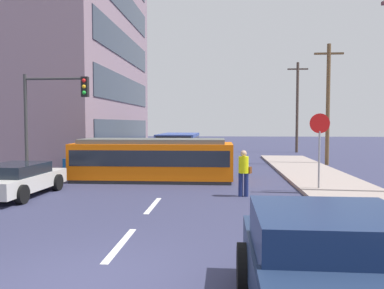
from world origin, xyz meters
The scene contains 17 objects.
ground_plane centered at (0.00, 10.00, 0.00)m, with size 120.00×120.00×0.00m, color #333451.
sidewalk_curb_right centered at (6.80, 6.00, 0.07)m, with size 3.20×36.00×0.14m, color gray.
lane_stripe_1 centered at (0.00, 2.00, 0.01)m, with size 0.16×2.40×0.01m, color silver.
lane_stripe_2 centered at (0.00, 6.00, 0.01)m, with size 0.16×2.40×0.01m, color silver.
lane_stripe_3 centered at (0.00, 17.41, 0.01)m, with size 0.16×2.40×0.01m, color silver.
lane_stripe_4 centered at (0.00, 23.41, 0.01)m, with size 0.16×2.40×0.01m, color silver.
corner_building centered at (-13.83, 22.48, 9.60)m, with size 17.68×17.22×19.20m.
streetcar_tram centered at (-0.96, 11.41, 0.99)m, with size 7.30×2.62×1.93m.
city_bus centered at (-0.84, 20.92, 1.09)m, with size 2.58×5.96×1.90m.
pedestrian_crossing centered at (2.99, 7.80, 0.94)m, with size 0.49×0.36×1.67m.
pickup_truck_parked centered at (3.57, -1.71, 0.80)m, with size 2.31×5.01×1.55m.
parked_sedan_mid centered at (-5.17, 7.18, 0.62)m, with size 2.07×4.33×1.19m.
parked_sedan_far centered at (-5.17, 15.37, 0.62)m, with size 2.01×4.33×1.19m.
stop_sign centered at (5.93, 8.99, 2.19)m, with size 0.76×0.07×2.88m.
traffic_light_mast centered at (-4.98, 9.67, 3.32)m, with size 2.81×0.33×4.71m.
utility_pole_mid centered at (8.82, 18.76, 3.96)m, with size 1.80×0.24×7.57m.
utility_pole_far centered at (8.92, 29.23, 4.21)m, with size 1.80×0.24×8.05m.
Camera 1 is at (2.20, -6.15, 2.66)m, focal length 36.17 mm.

